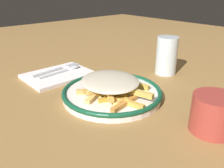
{
  "coord_description": "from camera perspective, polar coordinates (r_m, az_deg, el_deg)",
  "views": [
    {
      "loc": [
        0.41,
        -0.36,
        0.27
      ],
      "look_at": [
        0.0,
        0.0,
        0.04
      ],
      "focal_mm": 37.58,
      "sensor_mm": 36.0,
      "label": 1
    }
  ],
  "objects": [
    {
      "name": "spoon",
      "position": [
        0.78,
        -10.89,
        3.45
      ],
      "size": [
        0.03,
        0.15,
        0.01
      ],
      "color": "silver",
      "rests_on": "napkin"
    },
    {
      "name": "fork",
      "position": [
        0.79,
        -13.28,
        3.42
      ],
      "size": [
        0.04,
        0.18,
        0.01
      ],
      "color": "silver",
      "rests_on": "napkin"
    },
    {
      "name": "ground_plane",
      "position": [
        0.61,
        0.0,
        -3.23
      ],
      "size": [
        2.6,
        2.6,
        0.0
      ],
      "primitive_type": "plane",
      "color": "olive"
    },
    {
      "name": "plate",
      "position": [
        0.6,
        0.0,
        -2.19
      ],
      "size": [
        0.26,
        0.26,
        0.02
      ],
      "color": "white",
      "rests_on": "ground_plane"
    },
    {
      "name": "coffee_mug",
      "position": [
        0.5,
        23.64,
        -6.67
      ],
      "size": [
        0.11,
        0.09,
        0.08
      ],
      "color": "#A83A32",
      "rests_on": "ground_plane"
    },
    {
      "name": "napkin",
      "position": [
        0.76,
        -12.93,
        2.14
      ],
      "size": [
        0.15,
        0.2,
        0.01
      ],
      "primitive_type": "cube",
      "rotation": [
        0.0,
        0.0,
        -0.0
      ],
      "color": "white",
      "rests_on": "ground_plane"
    },
    {
      "name": "fries_heap",
      "position": [
        0.58,
        -0.33,
        0.03
      ],
      "size": [
        0.22,
        0.19,
        0.04
      ],
      "color": "#DFB357",
      "rests_on": "plate"
    },
    {
      "name": "water_glass",
      "position": [
        0.77,
        13.14,
        6.76
      ],
      "size": [
        0.07,
        0.07,
        0.12
      ],
      "primitive_type": "cylinder",
      "color": "silver",
      "rests_on": "ground_plane"
    }
  ]
}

